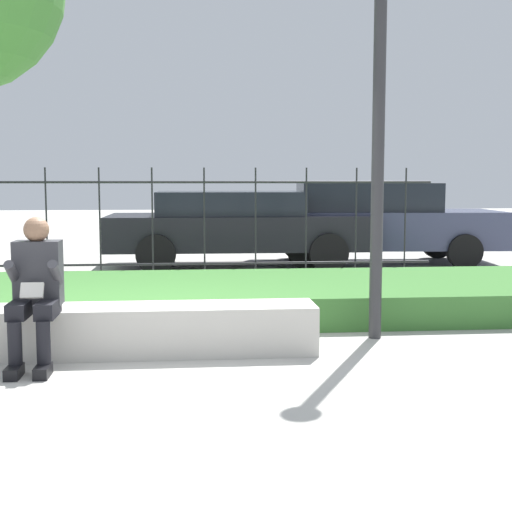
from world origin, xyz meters
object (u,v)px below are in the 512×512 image
object	(u,v)px
stone_bench	(155,332)
person_seated_reader	(36,286)
car_parked_right	(373,221)
street_lamp	(379,83)
car_parked_center	(238,226)

from	to	relation	value
stone_bench	person_seated_reader	world-z (taller)	person_seated_reader
person_seated_reader	car_parked_right	xyz separation A→B (m)	(4.62, 6.80, 0.11)
car_parked_right	street_lamp	xyz separation A→B (m)	(-1.56, -6.06, 1.67)
stone_bench	person_seated_reader	xyz separation A→B (m)	(-0.95, -0.31, 0.48)
person_seated_reader	car_parked_center	distance (m)	6.90
person_seated_reader	street_lamp	size ratio (longest dim) A/B	0.31
stone_bench	car_parked_right	xyz separation A→B (m)	(3.67, 6.50, 0.58)
car_parked_center	street_lamp	size ratio (longest dim) A/B	1.16
stone_bench	car_parked_right	world-z (taller)	car_parked_right
person_seated_reader	street_lamp	xyz separation A→B (m)	(3.06, 0.74, 1.77)
car_parked_right	person_seated_reader	bearing A→B (deg)	-120.47
stone_bench	car_parked_right	distance (m)	7.49
car_parked_center	car_parked_right	bearing A→B (deg)	6.21
car_parked_right	street_lamp	size ratio (longest dim) A/B	1.15
car_parked_center	car_parked_right	distance (m)	2.52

